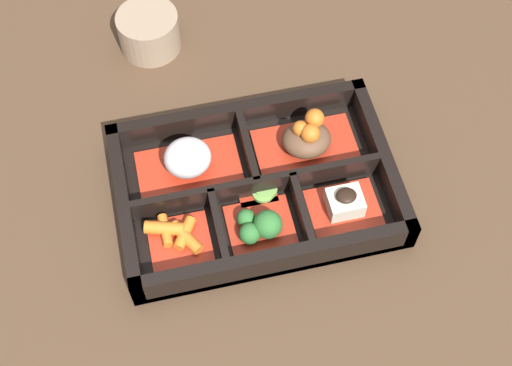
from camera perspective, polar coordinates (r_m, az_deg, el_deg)
name	(u,v)px	position (r m, az deg, el deg)	size (l,w,h in m)	color
ground_plane	(256,194)	(0.82, 0.00, -0.90)	(3.00, 3.00, 0.00)	#4C3523
bento_base	(256,192)	(0.81, 0.00, -0.73)	(0.31, 0.21, 0.01)	black
bento_rim	(256,187)	(0.80, 0.01, -0.29)	(0.31, 0.21, 0.04)	black
bowl_rice	(188,161)	(0.81, -5.46, 1.74)	(0.12, 0.07, 0.05)	#B22D19
bowl_stew	(307,139)	(0.82, 4.10, 3.50)	(0.12, 0.07, 0.05)	#B22D19
bowl_carrots	(176,236)	(0.78, -6.39, -4.20)	(0.07, 0.06, 0.02)	#B22D19
bowl_greens	(261,225)	(0.77, 0.39, -3.41)	(0.07, 0.06, 0.04)	#B22D19
bowl_tofu	(344,205)	(0.79, 7.07, -1.73)	(0.08, 0.06, 0.04)	#B22D19
bowl_pickles	(263,191)	(0.80, 0.55, -0.65)	(0.04, 0.03, 0.01)	#B22D19
tea_cup	(149,31)	(0.94, -8.58, 11.96)	(0.08, 0.08, 0.05)	gray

